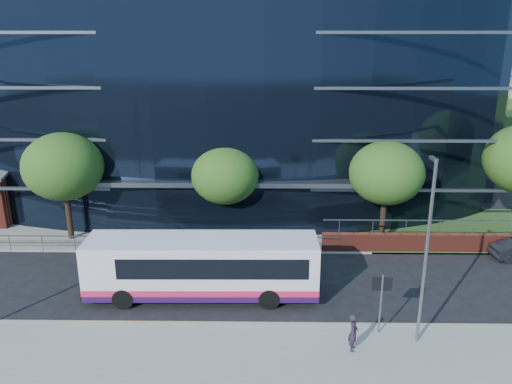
{
  "coord_description": "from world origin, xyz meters",
  "views": [
    {
      "loc": [
        -0.6,
        -20.74,
        12.61
      ],
      "look_at": [
        -1.03,
        8.0,
        3.59
      ],
      "focal_mm": 35.0,
      "sensor_mm": 36.0,
      "label": 1
    }
  ],
  "objects_px": {
    "city_bus": "(204,267)",
    "tree_far_b": "(225,175)",
    "streetlight_east": "(427,248)",
    "pedestrian": "(353,332)",
    "tree_far_a": "(63,167)",
    "tree_dist_e": "(467,106)",
    "street_sign": "(382,292)",
    "tree_far_c": "(386,173)"
  },
  "relations": [
    {
      "from": "street_sign",
      "to": "city_bus",
      "type": "xyz_separation_m",
      "value": [
        -8.01,
        3.33,
        -0.5
      ]
    },
    {
      "from": "streetlight_east",
      "to": "city_bus",
      "type": "xyz_separation_m",
      "value": [
        -9.51,
        3.92,
        -2.79
      ]
    },
    {
      "from": "tree_far_a",
      "to": "streetlight_east",
      "type": "distance_m",
      "value": 22.05
    },
    {
      "from": "city_bus",
      "to": "pedestrian",
      "type": "height_order",
      "value": "city_bus"
    },
    {
      "from": "tree_far_c",
      "to": "tree_dist_e",
      "type": "distance_m",
      "value": 35.36
    },
    {
      "from": "street_sign",
      "to": "city_bus",
      "type": "bearing_deg",
      "value": 157.42
    },
    {
      "from": "tree_far_c",
      "to": "pedestrian",
      "type": "distance_m",
      "value": 12.98
    },
    {
      "from": "street_sign",
      "to": "tree_dist_e",
      "type": "xyz_separation_m",
      "value": [
        19.5,
        41.59,
        2.39
      ]
    },
    {
      "from": "tree_far_a",
      "to": "tree_dist_e",
      "type": "distance_m",
      "value": 48.27
    },
    {
      "from": "street_sign",
      "to": "pedestrian",
      "type": "relative_size",
      "value": 1.73
    },
    {
      "from": "tree_far_b",
      "to": "streetlight_east",
      "type": "distance_m",
      "value": 14.74
    },
    {
      "from": "tree_dist_e",
      "to": "city_bus",
      "type": "distance_m",
      "value": 47.21
    },
    {
      "from": "tree_dist_e",
      "to": "streetlight_east",
      "type": "xyz_separation_m",
      "value": [
        -18.0,
        -42.17,
        -0.1
      ]
    },
    {
      "from": "tree_far_c",
      "to": "tree_dist_e",
      "type": "xyz_separation_m",
      "value": [
        17.0,
        31.0,
        0.0
      ]
    },
    {
      "from": "tree_far_b",
      "to": "pedestrian",
      "type": "bearing_deg",
      "value": -63.6
    },
    {
      "from": "street_sign",
      "to": "tree_far_a",
      "type": "xyz_separation_m",
      "value": [
        -17.5,
        10.59,
        2.71
      ]
    },
    {
      "from": "tree_far_b",
      "to": "tree_dist_e",
      "type": "relative_size",
      "value": 0.93
    },
    {
      "from": "street_sign",
      "to": "city_bus",
      "type": "height_order",
      "value": "city_bus"
    },
    {
      "from": "city_bus",
      "to": "tree_far_b",
      "type": "bearing_deg",
      "value": 85.51
    },
    {
      "from": "tree_far_a",
      "to": "tree_far_b",
      "type": "xyz_separation_m",
      "value": [
        10.0,
        0.5,
        -0.65
      ]
    },
    {
      "from": "tree_far_a",
      "to": "city_bus",
      "type": "distance_m",
      "value": 12.37
    },
    {
      "from": "tree_far_b",
      "to": "city_bus",
      "type": "xyz_separation_m",
      "value": [
        -0.51,
        -7.76,
        -2.56
      ]
    },
    {
      "from": "tree_dist_e",
      "to": "pedestrian",
      "type": "xyz_separation_m",
      "value": [
        -20.86,
        -42.87,
        -3.57
      ]
    },
    {
      "from": "tree_dist_e",
      "to": "city_bus",
      "type": "height_order",
      "value": "tree_dist_e"
    },
    {
      "from": "street_sign",
      "to": "tree_dist_e",
      "type": "distance_m",
      "value": 45.99
    },
    {
      "from": "tree_far_b",
      "to": "tree_dist_e",
      "type": "height_order",
      "value": "tree_dist_e"
    },
    {
      "from": "street_sign",
      "to": "tree_far_b",
      "type": "distance_m",
      "value": 13.54
    },
    {
      "from": "streetlight_east",
      "to": "pedestrian",
      "type": "height_order",
      "value": "streetlight_east"
    },
    {
      "from": "tree_far_c",
      "to": "pedestrian",
      "type": "xyz_separation_m",
      "value": [
        -3.86,
        -11.87,
        -3.57
      ]
    },
    {
      "from": "tree_far_b",
      "to": "city_bus",
      "type": "bearing_deg",
      "value": -93.77
    },
    {
      "from": "tree_far_a",
      "to": "city_bus",
      "type": "relative_size",
      "value": 0.61
    },
    {
      "from": "tree_far_c",
      "to": "tree_far_a",
      "type": "bearing_deg",
      "value": 180.0
    },
    {
      "from": "street_sign",
      "to": "streetlight_east",
      "type": "height_order",
      "value": "streetlight_east"
    },
    {
      "from": "street_sign",
      "to": "tree_dist_e",
      "type": "relative_size",
      "value": 0.43
    },
    {
      "from": "city_bus",
      "to": "street_sign",
      "type": "bearing_deg",
      "value": -23.31
    },
    {
      "from": "tree_far_b",
      "to": "tree_dist_e",
      "type": "distance_m",
      "value": 40.74
    },
    {
      "from": "street_sign",
      "to": "city_bus",
      "type": "distance_m",
      "value": 8.69
    },
    {
      "from": "street_sign",
      "to": "streetlight_east",
      "type": "bearing_deg",
      "value": -21.36
    },
    {
      "from": "tree_far_b",
      "to": "pedestrian",
      "type": "height_order",
      "value": "tree_far_b"
    },
    {
      "from": "pedestrian",
      "to": "tree_far_a",
      "type": "bearing_deg",
      "value": 64.06
    },
    {
      "from": "tree_far_b",
      "to": "streetlight_east",
      "type": "xyz_separation_m",
      "value": [
        9.0,
        -11.67,
        0.23
      ]
    },
    {
      "from": "tree_dist_e",
      "to": "pedestrian",
      "type": "bearing_deg",
      "value": -115.95
    }
  ]
}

